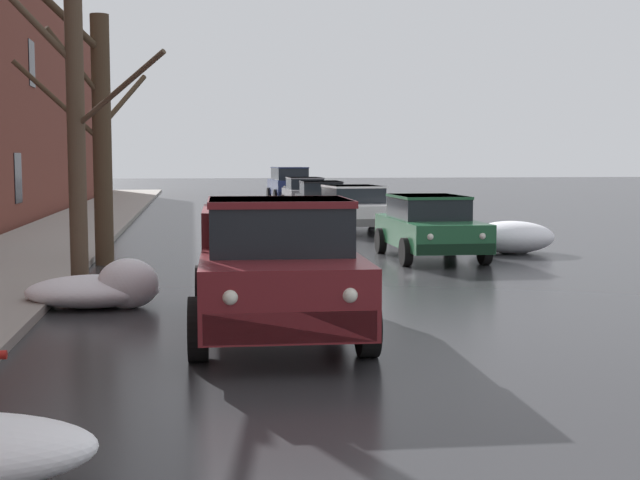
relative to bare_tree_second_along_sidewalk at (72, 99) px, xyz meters
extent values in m
cube|color=gray|center=(-1.82, 6.62, -3.13)|extent=(3.18, 80.00, 0.13)
cube|color=black|center=(-3.62, 14.19, -1.57)|extent=(0.08, 1.10, 1.60)
cube|color=black|center=(-3.62, 17.23, 2.36)|extent=(0.08, 1.10, 1.60)
ellipsoid|color=white|center=(9.39, 5.06, -2.82)|extent=(2.08, 1.50, 0.77)
ellipsoid|color=white|center=(9.68, 4.99, -2.94)|extent=(0.63, 0.53, 0.53)
ellipsoid|color=white|center=(0.39, -1.25, -2.96)|extent=(1.99, 1.34, 0.48)
ellipsoid|color=white|center=(0.93, -1.44, -2.82)|extent=(0.90, 0.75, 0.75)
ellipsoid|color=white|center=(0.99, -1.38, -2.88)|extent=(0.77, 0.64, 0.64)
cylinder|color=#4C3D2D|center=(0.05, 0.04, -0.16)|extent=(0.29, 0.29, 6.08)
cylinder|color=#4C3D2D|center=(0.78, -0.52, 0.11)|extent=(1.55, 1.21, 1.18)
cylinder|color=#4C3D2D|center=(-0.81, -0.21, 1.48)|extent=(1.81, 0.62, 1.91)
cylinder|color=#423323|center=(0.05, 4.12, -0.59)|extent=(0.39, 0.39, 5.21)
cylinder|color=#423323|center=(-0.42, 3.71, 0.96)|extent=(1.07, 0.96, 1.36)
cylinder|color=#423323|center=(-0.79, 3.93, 0.19)|extent=(1.76, 0.50, 1.68)
cylinder|color=#423323|center=(0.47, 4.61, 0.28)|extent=(0.97, 1.11, 1.20)
cylinder|color=#423323|center=(-0.63, 3.24, 1.90)|extent=(1.52, 1.92, 1.41)
cube|color=maroon|center=(2.94, -3.63, -2.46)|extent=(2.00, 4.90, 0.76)
cube|color=black|center=(2.92, -4.30, -1.76)|extent=(1.68, 1.60, 0.64)
cube|color=maroon|center=(2.92, -4.30, -1.48)|extent=(1.72, 1.65, 0.08)
cube|color=maroon|center=(3.85, -2.68, -1.86)|extent=(0.17, 2.33, 0.44)
cube|color=maroon|center=(2.09, -2.63, -1.86)|extent=(0.17, 2.33, 0.44)
cube|color=maroon|center=(3.01, -1.26, -1.86)|extent=(1.75, 0.15, 0.44)
cube|color=#B7B7BC|center=(2.87, -5.99, -2.66)|extent=(1.76, 0.17, 0.32)
sphere|color=white|center=(3.47, -6.05, -2.34)|extent=(0.16, 0.16, 0.16)
sphere|color=white|center=(2.26, -6.01, -2.34)|extent=(0.16, 0.16, 0.16)
cylinder|color=black|center=(3.84, -5.11, -2.84)|extent=(0.24, 0.73, 0.72)
cylinder|color=black|center=(1.95, -5.05, -2.84)|extent=(0.24, 0.73, 0.72)
cylinder|color=black|center=(3.93, -2.20, -2.84)|extent=(0.24, 0.73, 0.72)
cylinder|color=black|center=(2.04, -2.14, -2.84)|extent=(0.24, 0.73, 0.72)
cube|color=#1E5633|center=(7.16, 4.22, -2.60)|extent=(1.69, 4.09, 0.60)
cube|color=black|center=(7.16, 4.43, -2.04)|extent=(1.45, 2.13, 0.52)
cube|color=#1E5633|center=(7.16, 4.43, -1.81)|extent=(1.48, 2.17, 0.06)
cube|color=black|center=(7.15, 2.24, -2.78)|extent=(1.64, 0.13, 0.22)
cube|color=black|center=(7.18, 6.21, -2.78)|extent=(1.64, 0.13, 0.22)
cylinder|color=black|center=(8.01, 2.95, -2.90)|extent=(0.18, 0.60, 0.60)
cylinder|color=black|center=(6.30, 2.97, -2.90)|extent=(0.18, 0.60, 0.60)
cylinder|color=black|center=(8.03, 5.48, -2.90)|extent=(0.18, 0.60, 0.60)
cylinder|color=black|center=(6.32, 5.49, -2.90)|extent=(0.18, 0.60, 0.60)
sphere|color=silver|center=(7.69, 2.20, -2.52)|extent=(0.14, 0.14, 0.14)
sphere|color=silver|center=(6.61, 2.21, -2.52)|extent=(0.14, 0.14, 0.14)
cube|color=silver|center=(6.84, 11.69, -2.60)|extent=(2.03, 4.28, 0.60)
cube|color=black|center=(6.83, 11.90, -2.04)|extent=(1.66, 2.26, 0.52)
cube|color=silver|center=(6.83, 11.90, -1.81)|extent=(1.70, 2.31, 0.06)
cube|color=slate|center=(6.96, 9.65, -2.78)|extent=(1.76, 0.22, 0.22)
cube|color=slate|center=(6.73, 13.73, -2.78)|extent=(1.76, 0.22, 0.22)
cylinder|color=black|center=(7.83, 10.45, -2.90)|extent=(0.21, 0.61, 0.60)
cylinder|color=black|center=(6.01, 10.34, -2.90)|extent=(0.21, 0.61, 0.60)
cylinder|color=black|center=(7.68, 13.04, -2.90)|extent=(0.21, 0.61, 0.60)
cylinder|color=black|center=(5.86, 12.93, -2.90)|extent=(0.21, 0.61, 0.60)
sphere|color=silver|center=(7.55, 9.66, -2.52)|extent=(0.14, 0.14, 0.14)
sphere|color=silver|center=(6.39, 9.59, -2.52)|extent=(0.14, 0.14, 0.14)
cube|color=black|center=(6.63, 17.25, -2.60)|extent=(1.82, 4.09, 0.60)
cube|color=black|center=(6.64, 17.45, -2.04)|extent=(1.51, 2.15, 0.52)
cube|color=black|center=(6.64, 17.45, -1.81)|extent=(1.54, 2.19, 0.06)
cube|color=black|center=(6.55, 15.29, -2.78)|extent=(1.62, 0.19, 0.22)
cube|color=black|center=(6.72, 19.21, -2.78)|extent=(1.62, 0.19, 0.22)
cylinder|color=black|center=(7.43, 15.97, -2.90)|extent=(0.21, 0.61, 0.60)
cylinder|color=black|center=(5.74, 16.04, -2.90)|extent=(0.21, 0.61, 0.60)
cylinder|color=black|center=(7.53, 18.46, -2.90)|extent=(0.21, 0.61, 0.60)
cylinder|color=black|center=(5.84, 18.53, -2.90)|extent=(0.21, 0.61, 0.60)
sphere|color=silver|center=(7.09, 15.24, -2.52)|extent=(0.14, 0.14, 0.14)
sphere|color=silver|center=(6.01, 15.29, -2.52)|extent=(0.14, 0.14, 0.14)
cube|color=slate|center=(6.91, 23.99, -2.60)|extent=(1.71, 4.27, 0.60)
cube|color=black|center=(6.91, 24.20, -2.04)|extent=(1.47, 2.22, 0.52)
cube|color=slate|center=(6.91, 24.20, -1.81)|extent=(1.50, 2.27, 0.06)
cube|color=#303032|center=(6.90, 21.90, -2.78)|extent=(1.66, 0.13, 0.22)
cube|color=#303032|center=(6.91, 26.07, -2.78)|extent=(1.66, 0.13, 0.22)
cylinder|color=black|center=(7.77, 22.66, -2.90)|extent=(0.18, 0.60, 0.60)
cylinder|color=black|center=(6.03, 22.67, -2.90)|extent=(0.18, 0.60, 0.60)
cylinder|color=black|center=(7.78, 25.31, -2.90)|extent=(0.18, 0.60, 0.60)
cylinder|color=black|center=(6.04, 25.31, -2.90)|extent=(0.18, 0.60, 0.60)
sphere|color=silver|center=(7.45, 21.87, -2.52)|extent=(0.14, 0.14, 0.14)
sphere|color=silver|center=(6.35, 21.88, -2.52)|extent=(0.14, 0.14, 0.14)
cube|color=navy|center=(7.04, 31.59, -2.46)|extent=(2.03, 4.40, 0.80)
cube|color=black|center=(7.04, 31.64, -1.72)|extent=(1.71, 3.09, 0.68)
cube|color=navy|center=(7.04, 31.64, -1.41)|extent=(1.75, 3.16, 0.06)
cube|color=black|center=(7.13, 29.48, -2.74)|extent=(1.81, 0.20, 0.22)
cube|color=black|center=(6.96, 33.70, -2.74)|extent=(1.81, 0.20, 0.22)
cylinder|color=black|center=(8.04, 30.29, -2.86)|extent=(0.21, 0.69, 0.68)
cylinder|color=black|center=(6.16, 30.21, -2.86)|extent=(0.21, 0.69, 0.68)
cylinder|color=black|center=(7.93, 32.97, -2.86)|extent=(0.21, 0.69, 0.68)
cylinder|color=black|center=(6.04, 32.89, -2.86)|extent=(0.21, 0.69, 0.68)
sphere|color=silver|center=(7.73, 29.48, -2.38)|extent=(0.14, 0.14, 0.14)
sphere|color=silver|center=(6.53, 29.43, -2.38)|extent=(0.14, 0.14, 0.14)
cylinder|color=#B21E19|center=(0.02, -5.79, -2.90)|extent=(0.10, 0.09, 0.09)
camera|label=1|loc=(1.91, -14.56, -0.97)|focal=48.63mm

